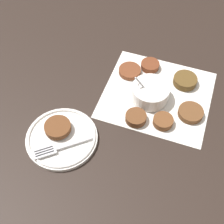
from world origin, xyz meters
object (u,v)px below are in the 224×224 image
serving_plate (62,138)px  fork (56,148)px  fritter_on_plate (58,127)px  sauce_bowl (151,93)px

serving_plate → fork: bearing=94.3°
fritter_on_plate → fork: fritter_on_plate is taller
sauce_bowl → fork: bearing=53.2°
serving_plate → fritter_on_plate: 0.03m
sauce_bowl → serving_plate: sauce_bowl is taller
fritter_on_plate → fork: 0.06m
serving_plate → fork: size_ratio=1.42×
sauce_bowl → fritter_on_plate: size_ratio=1.65×
fritter_on_plate → fork: size_ratio=0.53×
sauce_bowl → fork: 0.32m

